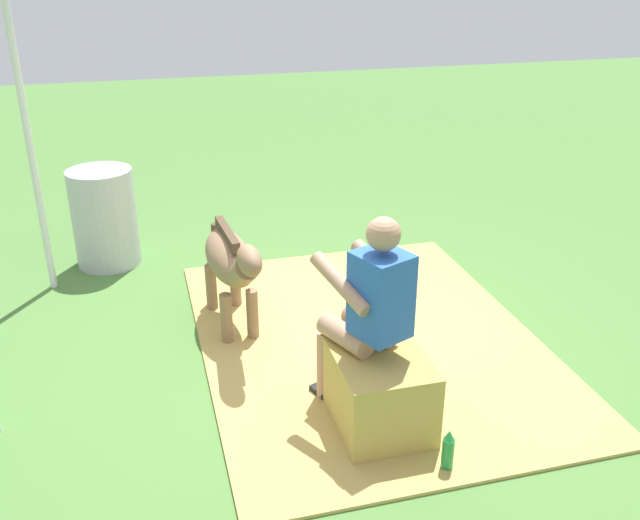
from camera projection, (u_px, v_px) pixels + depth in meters
name	position (u px, v px, depth m)	size (l,w,h in m)	color
ground_plane	(329.00, 340.00, 5.37)	(24.00, 24.00, 0.00)	#4C7A38
hay_patch	(369.00, 340.00, 5.35)	(3.28, 2.49, 0.02)	tan
hay_bale	(380.00, 393.00, 4.30)	(0.65, 0.55, 0.50)	tan
person_seated	(367.00, 307.00, 4.22)	(0.72, 0.57, 1.38)	tan
pony_standing	(231.00, 262.00, 5.28)	(1.35, 0.39, 0.94)	#8C6B4C
soda_bottle	(448.00, 451.00, 3.99)	(0.07, 0.07, 0.28)	#268C3F
water_barrel	(105.00, 218.00, 6.49)	(0.59, 0.59, 0.91)	#B2B2B7
tent_pole_right	(31.00, 155.00, 5.72)	(0.06, 0.06, 2.39)	silver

